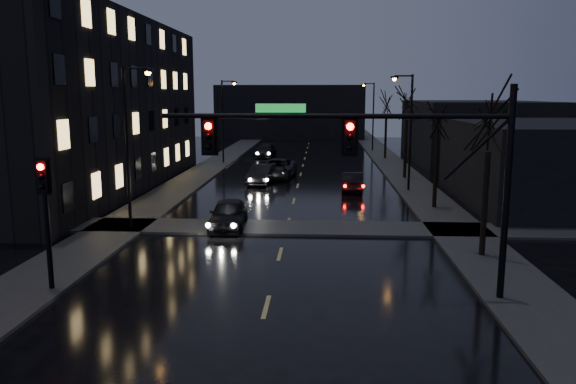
# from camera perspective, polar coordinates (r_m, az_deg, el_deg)

# --- Properties ---
(sidewalk_left) EXTENTS (3.00, 140.00, 0.12)m
(sidewalk_left) POSITION_cam_1_polar(r_m,az_deg,el_deg) (45.55, -9.60, 1.41)
(sidewalk_left) COLOR #2D2D2B
(sidewalk_left) RESTS_ON ground
(sidewalk_right) EXTENTS (3.00, 140.00, 0.12)m
(sidewalk_right) POSITION_cam_1_polar(r_m,az_deg,el_deg) (44.92, 12.05, 1.21)
(sidewalk_right) COLOR #2D2D2B
(sidewalk_right) RESTS_ON ground
(sidewalk_cross) EXTENTS (40.00, 3.00, 0.12)m
(sidewalk_cross) POSITION_cam_1_polar(r_m,az_deg,el_deg) (28.24, -0.16, -3.65)
(sidewalk_cross) COLOR #2D2D2B
(sidewalk_cross) RESTS_ON ground
(apartment_block) EXTENTS (12.00, 30.00, 12.00)m
(apartment_block) POSITION_cam_1_polar(r_m,az_deg,el_deg) (42.95, -21.93, 8.29)
(apartment_block) COLOR black
(apartment_block) RESTS_ON ground
(commercial_right_near) EXTENTS (10.00, 14.00, 5.00)m
(commercial_right_near) POSITION_cam_1_polar(r_m,az_deg,el_deg) (37.77, 24.82, 2.63)
(commercial_right_near) COLOR black
(commercial_right_near) RESTS_ON ground
(commercial_right_far) EXTENTS (12.00, 18.00, 6.00)m
(commercial_right_far) POSITION_cam_1_polar(r_m,az_deg,el_deg) (59.04, 18.49, 5.83)
(commercial_right_far) COLOR black
(commercial_right_far) RESTS_ON ground
(far_block) EXTENTS (22.00, 10.00, 8.00)m
(far_block) POSITION_cam_1_polar(r_m,az_deg,el_deg) (87.07, 0.28, 8.15)
(far_block) COLOR black
(far_block) RESTS_ON ground
(signal_mast) EXTENTS (11.11, 0.41, 7.00)m
(signal_mast) POSITION_cam_1_polar(r_m,az_deg,el_deg) (18.12, 10.22, 4.00)
(signal_mast) COLOR black
(signal_mast) RESTS_ON ground
(signal_pole_left) EXTENTS (0.35, 0.41, 4.53)m
(signal_pole_left) POSITION_cam_1_polar(r_m,az_deg,el_deg) (20.45, -23.41, -1.26)
(signal_pole_left) COLOR black
(signal_pole_left) RESTS_ON ground
(tree_near) EXTENTS (3.52, 3.52, 8.08)m
(tree_near) POSITION_cam_1_polar(r_m,az_deg,el_deg) (23.87, 19.91, 8.21)
(tree_near) COLOR black
(tree_near) RESTS_ON ground
(tree_mid_a) EXTENTS (3.30, 3.30, 7.58)m
(tree_mid_a) POSITION_cam_1_polar(r_m,az_deg,el_deg) (33.59, 15.04, 8.11)
(tree_mid_a) COLOR black
(tree_mid_a) RESTS_ON ground
(tree_mid_b) EXTENTS (3.74, 3.74, 8.59)m
(tree_mid_b) POSITION_cam_1_polar(r_m,az_deg,el_deg) (45.40, 12.04, 9.60)
(tree_mid_b) COLOR black
(tree_mid_b) RESTS_ON ground
(tree_far) EXTENTS (3.43, 3.43, 7.88)m
(tree_far) POSITION_cam_1_polar(r_m,az_deg,el_deg) (59.29, 9.99, 9.16)
(tree_far) COLOR black
(tree_far) RESTS_ON ground
(streetlight_l_near) EXTENTS (1.53, 0.28, 8.00)m
(streetlight_l_near) POSITION_cam_1_polar(r_m,az_deg,el_deg) (28.52, -15.69, 5.70)
(streetlight_l_near) COLOR black
(streetlight_l_near) RESTS_ON ground
(streetlight_l_far) EXTENTS (1.53, 0.28, 8.00)m
(streetlight_l_far) POSITION_cam_1_polar(r_m,az_deg,el_deg) (54.73, -6.45, 7.85)
(streetlight_l_far) COLOR black
(streetlight_l_far) RESTS_ON ground
(streetlight_r_mid) EXTENTS (1.53, 0.28, 8.00)m
(streetlight_r_mid) POSITION_cam_1_polar(r_m,az_deg,el_deg) (39.39, 12.05, 6.92)
(streetlight_r_mid) COLOR black
(streetlight_r_mid) RESTS_ON ground
(streetlight_r_far) EXTENTS (1.53, 0.28, 8.00)m
(streetlight_r_far) POSITION_cam_1_polar(r_m,az_deg,el_deg) (67.19, 8.48, 8.18)
(streetlight_r_far) COLOR black
(streetlight_r_far) RESTS_ON ground
(oncoming_car_a) EXTENTS (1.92, 4.37, 1.46)m
(oncoming_car_a) POSITION_cam_1_polar(r_m,az_deg,el_deg) (28.45, -6.08, -2.22)
(oncoming_car_a) COLOR black
(oncoming_car_a) RESTS_ON ground
(oncoming_car_b) EXTENTS (2.05, 4.59, 1.46)m
(oncoming_car_b) POSITION_cam_1_polar(r_m,az_deg,el_deg) (42.24, -2.70, 1.80)
(oncoming_car_b) COLOR black
(oncoming_car_b) RESTS_ON ground
(oncoming_car_c) EXTENTS (3.08, 5.77, 1.54)m
(oncoming_car_c) POSITION_cam_1_polar(r_m,az_deg,el_deg) (45.22, -1.09, 2.40)
(oncoming_car_c) COLOR black
(oncoming_car_c) RESTS_ON ground
(oncoming_car_d) EXTENTS (2.35, 4.88, 1.37)m
(oncoming_car_d) POSITION_cam_1_polar(r_m,az_deg,el_deg) (60.32, -2.33, 4.20)
(oncoming_car_d) COLOR black
(oncoming_car_d) RESTS_ON ground
(lead_car) EXTENTS (1.62, 4.14, 1.34)m
(lead_car) POSITION_cam_1_polar(r_m,az_deg,el_deg) (39.40, 6.55, 1.07)
(lead_car) COLOR black
(lead_car) RESTS_ON ground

